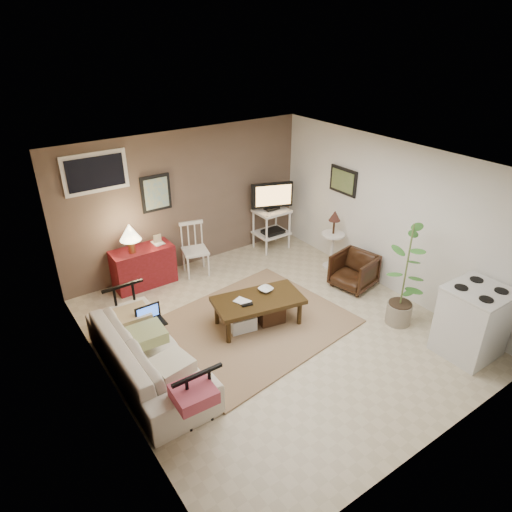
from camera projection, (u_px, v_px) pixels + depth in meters
floor at (273, 330)px, 6.50m from camera, size 5.00×5.00×0.00m
art_back at (156, 193)px, 7.36m from camera, size 0.50×0.03×0.60m
art_right at (343, 181)px, 7.69m from camera, size 0.03×0.60×0.45m
window at (95, 173)px, 6.67m from camera, size 0.96×0.03×0.60m
rug at (251, 325)px, 6.59m from camera, size 2.90×2.44×0.03m
coffee_table at (258, 309)px, 6.51m from camera, size 1.36×0.88×0.47m
sofa at (147, 347)px, 5.51m from camera, size 0.64×2.18×0.85m
sofa_pillows at (159, 350)px, 5.31m from camera, size 0.42×2.08×0.15m
sofa_end_rails at (157, 347)px, 5.60m from camera, size 0.59×2.18×0.73m
laptop at (150, 318)px, 5.83m from camera, size 0.34×0.24×0.23m
red_console at (142, 263)px, 7.45m from camera, size 0.99×0.44×1.15m
spindle_chair at (195, 251)px, 7.79m from camera, size 0.50×0.50×0.91m
tv_stand at (272, 215)px, 8.54m from camera, size 0.75×0.50×1.31m
side_table at (333, 233)px, 7.88m from camera, size 0.40×0.40×1.07m
armchair at (354, 269)px, 7.44m from camera, size 0.69×0.72×0.64m
potted_plant at (406, 272)px, 6.29m from camera, size 0.40×0.40×1.59m
stove at (473, 321)px, 5.88m from camera, size 0.75×0.70×0.98m
bowl at (266, 285)px, 6.56m from camera, size 0.20×0.08×0.20m
book_table at (239, 298)px, 6.24m from camera, size 0.15×0.07×0.22m
book_console at (153, 239)px, 7.41m from camera, size 0.17×0.03×0.22m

